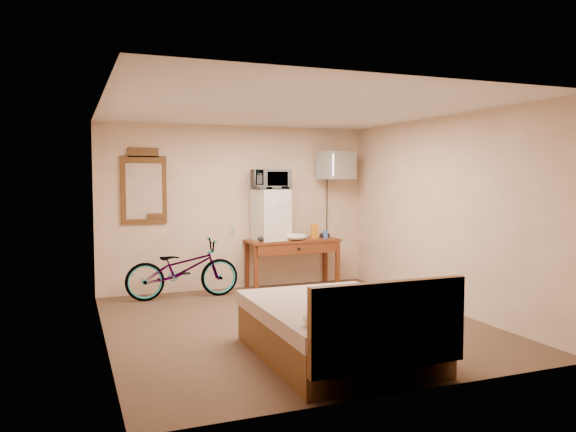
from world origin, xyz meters
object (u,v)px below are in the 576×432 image
Objects in this scene: blue_cup at (326,234)px; bicycle at (183,269)px; wall_mirror at (144,187)px; desk at (293,247)px; mini_fridge at (271,215)px; microwave at (271,179)px; crt_television at (336,165)px; bed at (339,329)px.

bicycle is (-2.30, -0.15, -0.40)m from blue_cup.
wall_mirror is at bearing 47.44° from bicycle.
wall_mirror is at bearing 172.94° from desk.
blue_cup reaches higher than desk.
mini_fridge is (-0.35, 0.06, 0.50)m from desk.
microwave is at bearing 175.61° from blue_cup.
mini_fridge is 1.20× the size of crt_television.
desk is at bearing -9.07° from mini_fridge.
crt_television is at bearing -4.86° from wall_mirror.
mini_fridge is at bearing -119.39° from microwave.
blue_cup is at bearing -85.46° from bicycle.
microwave is 0.51× the size of wall_mirror.
mini_fridge is 1.33m from crt_television.
microwave is 1.25m from blue_cup.
bicycle is (-1.41, -0.22, -1.27)m from microwave.
bed is (-0.55, -3.44, -0.84)m from mini_fridge.
mini_fridge is at bearing -80.36° from bicycle.
wall_mirror is at bearing 109.81° from bed.
blue_cup is at bearing -1.35° from desk.
bed is at bearing -115.80° from crt_television.
crt_television is 2.99m from wall_mirror.
bed is at bearing -104.95° from desk.
crt_television is at bearing -84.93° from bicycle.
bed is at bearing -164.30° from bicycle.
wall_mirror reaches higher than mini_fridge.
wall_mirror reaches higher than microwave.
desk is at bearing -178.21° from crt_television.
crt_television reaches higher than bicycle.
desk is 1.46m from crt_television.
crt_television is at bearing 1.79° from desk.
bicycle is (-2.50, -0.19, -1.48)m from crt_television.
crt_television is 0.33× the size of bed.
bed is at bearing -94.84° from microwave.
microwave is (0.00, 0.00, 0.54)m from mini_fridge.
bed is (-0.90, -3.38, -0.34)m from desk.
wall_mirror is (-1.87, 0.22, -0.11)m from microwave.
microwave reaches higher than desk.
microwave is 4.27× the size of blue_cup.
microwave reaches higher than bicycle.
bed is (0.85, -3.22, -0.12)m from bicycle.
mini_fridge is 1.60m from bicycle.
blue_cup is at bearing -4.38° from mini_fridge.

